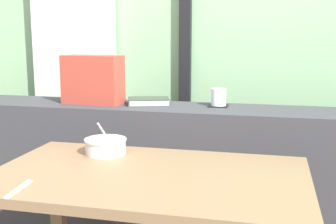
% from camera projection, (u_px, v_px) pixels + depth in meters
% --- Properties ---
extents(outdoor_backdrop, '(4.80, 0.08, 2.80)m').
position_uv_depth(outdoor_backdrop, '(201.00, 6.00, 2.69)').
color(outdoor_backdrop, '#8EBC89').
rests_on(outdoor_backdrop, ground).
extents(curtain_left_panel, '(0.56, 0.06, 2.50)m').
position_uv_depth(curtain_left_panel, '(73.00, 31.00, 2.81)').
color(curtain_left_panel, silver).
rests_on(curtain_left_panel, ground).
extents(window_divider_post, '(0.07, 0.05, 2.60)m').
position_uv_depth(window_divider_post, '(185.00, 22.00, 2.66)').
color(window_divider_post, black).
rests_on(window_divider_post, ground).
extents(dark_console_ledge, '(2.80, 0.36, 0.86)m').
position_uv_depth(dark_console_ledge, '(182.00, 185.00, 2.34)').
color(dark_console_ledge, '#38383D').
rests_on(dark_console_ledge, ground).
extents(breakfast_table, '(1.17, 0.71, 0.72)m').
position_uv_depth(breakfast_table, '(148.00, 201.00, 1.64)').
color(breakfast_table, brown).
rests_on(breakfast_table, ground).
extents(coaster_square, '(0.10, 0.10, 0.00)m').
position_uv_depth(coaster_square, '(218.00, 106.00, 2.27)').
color(coaster_square, black).
rests_on(coaster_square, dark_console_ledge).
extents(juice_glass, '(0.08, 0.08, 0.09)m').
position_uv_depth(juice_glass, '(218.00, 98.00, 2.27)').
color(juice_glass, white).
rests_on(juice_glass, coaster_square).
extents(closed_book, '(0.25, 0.21, 0.03)m').
position_uv_depth(closed_book, '(148.00, 101.00, 2.33)').
color(closed_book, '#334233').
rests_on(closed_book, dark_console_ledge).
extents(throw_pillow, '(0.33, 0.17, 0.26)m').
position_uv_depth(throw_pillow, '(93.00, 80.00, 2.35)').
color(throw_pillow, '#B74233').
rests_on(throw_pillow, dark_console_ledge).
extents(soup_bowl, '(0.18, 0.18, 0.14)m').
position_uv_depth(soup_bowl, '(106.00, 146.00, 1.87)').
color(soup_bowl, silver).
rests_on(soup_bowl, breakfast_table).
extents(fork_utensil, '(0.03, 0.17, 0.01)m').
position_uv_depth(fork_utensil, '(19.00, 189.00, 1.44)').
color(fork_utensil, silver).
rests_on(fork_utensil, breakfast_table).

